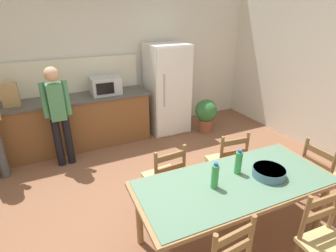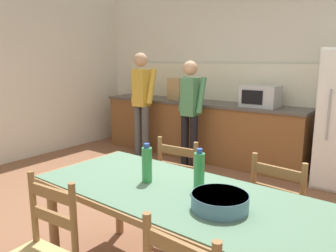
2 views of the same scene
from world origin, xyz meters
name	(u,v)px [view 1 (image 1 of 2)]	position (x,y,z in m)	size (l,w,h in m)	color
ground_plane	(155,213)	(0.00, 0.00, 0.00)	(8.32, 8.32, 0.00)	brown
wall_back	(96,60)	(0.00, 2.66, 1.45)	(6.52, 0.12, 2.90)	silver
kitchen_counter	(49,127)	(-1.01, 2.23, 0.46)	(3.48, 0.66, 0.92)	brown
counter_splashback	(39,79)	(-1.00, 2.54, 1.22)	(3.44, 0.03, 0.60)	#EFE8CB
refrigerator	(167,89)	(1.22, 2.19, 0.86)	(0.76, 0.73, 1.72)	white
microwave	(105,86)	(0.02, 2.21, 1.07)	(0.50, 0.39, 0.30)	#B2B7BC
paper_bag	(10,95)	(-1.45, 2.20, 1.10)	(0.24, 0.16, 0.36)	tan
dining_table	(235,187)	(0.58, -0.70, 0.68)	(2.03, 0.94, 0.75)	olive
bottle_near_centre	(215,176)	(0.33, -0.69, 0.88)	(0.07, 0.07, 0.27)	green
bottle_off_centre	(238,162)	(0.68, -0.59, 0.88)	(0.07, 0.07, 0.27)	green
serving_bowl	(269,172)	(0.93, -0.77, 0.80)	(0.32, 0.32, 0.09)	slate
chair_side_near_right	(327,244)	(1.00, -1.44, 0.44)	(0.45, 0.43, 0.91)	olive
chair_side_far_left	(165,178)	(0.16, 0.04, 0.44)	(0.44, 0.42, 0.91)	olive
chair_head_end	(320,176)	(1.87, -0.74, 0.44)	(0.40, 0.42, 0.91)	olive
chair_side_far_right	(227,162)	(1.05, 0.01, 0.44)	(0.46, 0.44, 0.91)	olive
person_at_counter	(58,113)	(-0.83, 1.69, 0.88)	(0.39, 0.27, 1.57)	black
potted_plant	(206,113)	(1.88, 1.76, 0.39)	(0.44, 0.44, 0.67)	brown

